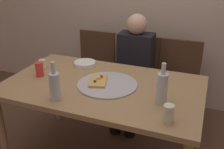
% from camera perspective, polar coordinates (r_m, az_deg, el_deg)
% --- Properties ---
extents(dining_table, '(1.57, 0.93, 0.75)m').
position_cam_1_polar(dining_table, '(2.12, -2.07, -3.97)').
color(dining_table, '#99754C').
rests_on(dining_table, ground_plane).
extents(pizza_tray, '(0.48, 0.48, 0.01)m').
position_cam_1_polar(pizza_tray, '(2.07, -1.01, -2.17)').
color(pizza_tray, '#ADADB2').
rests_on(pizza_tray, dining_table).
extents(pizza_slice_last, '(0.19, 0.25, 0.05)m').
position_cam_1_polar(pizza_slice_last, '(2.09, -3.04, -1.34)').
color(pizza_slice_last, tan).
rests_on(pizza_slice_last, pizza_tray).
extents(wine_bottle, '(0.08, 0.08, 0.30)m').
position_cam_1_polar(wine_bottle, '(1.80, 10.88, -2.88)').
color(wine_bottle, '#B2BCC1').
rests_on(wine_bottle, dining_table).
extents(beer_bottle, '(0.08, 0.08, 0.28)m').
position_cam_1_polar(beer_bottle, '(1.86, -12.39, -2.38)').
color(beer_bottle, '#B2BCC1').
rests_on(beer_bottle, dining_table).
extents(tumbler_near, '(0.06, 0.06, 0.09)m').
position_cam_1_polar(tumbler_near, '(2.44, -14.99, 2.20)').
color(tumbler_near, beige).
rests_on(tumbler_near, dining_table).
extents(tumbler_far, '(0.07, 0.07, 0.12)m').
position_cam_1_polar(tumbler_far, '(1.64, 12.23, -8.35)').
color(tumbler_far, beige).
rests_on(tumbler_far, dining_table).
extents(soda_can, '(0.07, 0.07, 0.12)m').
position_cam_1_polar(soda_can, '(2.29, -15.60, 1.11)').
color(soda_can, red).
rests_on(soda_can, dining_table).
extents(plate_stack, '(0.20, 0.20, 0.03)m').
position_cam_1_polar(plate_stack, '(2.46, -5.95, 2.44)').
color(plate_stack, white).
rests_on(plate_stack, dining_table).
extents(chair_left, '(0.44, 0.44, 0.90)m').
position_cam_1_polar(chair_left, '(3.09, -4.01, 1.96)').
color(chair_left, '#472D1E').
rests_on(chair_left, ground_plane).
extents(chair_middle, '(0.44, 0.44, 0.90)m').
position_cam_1_polar(chair_middle, '(2.92, 5.40, 0.54)').
color(chair_middle, '#472D1E').
rests_on(chair_middle, ground_plane).
extents(chair_right, '(0.44, 0.44, 0.90)m').
position_cam_1_polar(chair_right, '(2.84, 14.00, -0.77)').
color(chair_right, '#472D1E').
rests_on(chair_right, ground_plane).
extents(guest_in_sweater, '(0.36, 0.56, 1.17)m').
position_cam_1_polar(guest_in_sweater, '(2.73, 4.60, 1.82)').
color(guest_in_sweater, black).
rests_on(guest_in_sweater, ground_plane).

